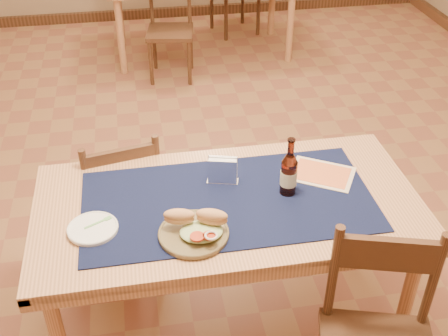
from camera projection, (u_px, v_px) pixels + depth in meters
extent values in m
cube|color=#936440|center=(204.00, 218.00, 3.41)|extent=(6.00, 7.00, 0.02)
cylinder|color=tan|center=(406.00, 301.00, 2.40)|extent=(0.06, 0.06, 0.71)
cylinder|color=tan|center=(70.00, 241.00, 2.71)|extent=(0.06, 0.06, 0.71)
cylinder|color=tan|center=(353.00, 208.00, 2.91)|extent=(0.06, 0.06, 0.71)
cube|color=tan|center=(228.00, 205.00, 2.34)|extent=(1.60, 0.80, 0.04)
cube|color=black|center=(228.00, 201.00, 2.33)|extent=(1.20, 0.60, 0.01)
cube|color=#4E2E1B|center=(159.00, 13.00, 6.17)|extent=(6.00, 0.06, 0.10)
cylinder|color=tan|center=(121.00, 35.00, 4.84)|extent=(0.06, 0.06, 0.71)
cylinder|color=tan|center=(290.00, 24.00, 5.06)|extent=(0.06, 0.06, 0.71)
cylinder|color=tan|center=(119.00, 9.00, 5.39)|extent=(0.06, 0.06, 0.71)
cylinder|color=tan|center=(272.00, 0.00, 5.60)|extent=(0.06, 0.06, 0.71)
cylinder|color=#4E2E1B|center=(147.00, 201.00, 3.20)|extent=(0.03, 0.03, 0.42)
cylinder|color=#4E2E1B|center=(88.00, 214.00, 3.10)|extent=(0.03, 0.03, 0.42)
cylinder|color=#4E2E1B|center=(163.00, 238.00, 2.94)|extent=(0.03, 0.03, 0.42)
cylinder|color=#4E2E1B|center=(99.00, 254.00, 2.84)|extent=(0.03, 0.03, 0.42)
cube|color=#4E2E1B|center=(120.00, 195.00, 2.90)|extent=(0.46, 0.46, 0.04)
cube|color=#4E2E1B|center=(121.00, 162.00, 2.58)|extent=(0.33, 0.09, 0.13)
cylinder|color=#4E2E1B|center=(158.00, 174.00, 2.69)|extent=(0.03, 0.03, 0.43)
cylinder|color=#4E2E1B|center=(88.00, 189.00, 2.59)|extent=(0.03, 0.03, 0.43)
cube|color=#4E2E1B|center=(388.00, 254.00, 2.00)|extent=(0.35, 0.13, 0.14)
cylinder|color=#4E2E1B|center=(333.00, 274.00, 2.08)|extent=(0.04, 0.04, 0.46)
cylinder|color=#4E2E1B|center=(433.00, 282.00, 2.05)|extent=(0.04, 0.04, 0.46)
cylinder|color=#4E2E1B|center=(151.00, 63.00, 4.74)|extent=(0.03, 0.03, 0.41)
cylinder|color=#4E2E1B|center=(189.00, 62.00, 4.74)|extent=(0.03, 0.03, 0.41)
cylinder|color=#4E2E1B|center=(154.00, 47.00, 5.01)|extent=(0.03, 0.03, 0.41)
cylinder|color=#4E2E1B|center=(191.00, 47.00, 5.01)|extent=(0.03, 0.03, 0.41)
cube|color=#4E2E1B|center=(170.00, 32.00, 4.76)|extent=(0.44, 0.44, 0.04)
cylinder|color=#4E2E1B|center=(151.00, 2.00, 4.78)|extent=(0.03, 0.03, 0.42)
cylinder|color=#4E2E1B|center=(189.00, 1.00, 4.78)|extent=(0.03, 0.03, 0.42)
cylinder|color=#4E2E1B|center=(243.00, 3.00, 5.93)|extent=(0.04, 0.04, 0.45)
cylinder|color=#4E2E1B|center=(212.00, 7.00, 5.81)|extent=(0.04, 0.04, 0.45)
cylinder|color=#4E2E1B|center=(258.00, 13.00, 5.66)|extent=(0.04, 0.04, 0.45)
cylinder|color=#4E2E1B|center=(226.00, 19.00, 5.54)|extent=(0.04, 0.04, 0.45)
cylinder|color=brown|center=(194.00, 234.00, 2.14)|extent=(0.27, 0.27, 0.02)
torus|color=brown|center=(194.00, 232.00, 2.14)|extent=(0.27, 0.27, 0.01)
ellipsoid|color=#B5CA8B|center=(201.00, 232.00, 2.12)|extent=(0.17, 0.13, 0.03)
ellipsoid|color=tan|center=(179.00, 217.00, 2.13)|extent=(0.12, 0.07, 0.07)
ellipsoid|color=tan|center=(212.00, 217.00, 2.13)|extent=(0.13, 0.09, 0.07)
cylinder|color=#AA3016|center=(197.00, 237.00, 2.07)|extent=(0.05, 0.05, 0.01)
cylinder|color=#AA3016|center=(210.00, 236.00, 2.07)|extent=(0.05, 0.05, 0.01)
torus|color=silver|center=(211.00, 235.00, 2.06)|extent=(0.05, 0.05, 0.01)
cylinder|color=white|center=(93.00, 229.00, 2.17)|extent=(0.20, 0.20, 0.01)
torus|color=white|center=(93.00, 227.00, 2.17)|extent=(0.20, 0.20, 0.01)
cube|color=#6FBB66|center=(95.00, 224.00, 2.18)|extent=(0.08, 0.05, 0.00)
cube|color=#6FBB66|center=(108.00, 218.00, 2.21)|extent=(0.03, 0.03, 0.00)
cylinder|color=#41160B|center=(288.00, 177.00, 2.33)|extent=(0.07, 0.07, 0.15)
cone|color=#41160B|center=(290.00, 158.00, 2.27)|extent=(0.07, 0.07, 0.04)
cylinder|color=#41160B|center=(291.00, 147.00, 2.24)|extent=(0.03, 0.03, 0.06)
cylinder|color=#41160B|center=(292.00, 140.00, 2.22)|extent=(0.03, 0.03, 0.01)
cylinder|color=beige|center=(288.00, 177.00, 2.33)|extent=(0.07, 0.07, 0.07)
cube|color=white|center=(223.00, 181.00, 2.43)|extent=(0.14, 0.08, 0.00)
cube|color=white|center=(222.00, 173.00, 2.38)|extent=(0.12, 0.03, 0.11)
cube|color=white|center=(223.00, 167.00, 2.41)|extent=(0.12, 0.03, 0.11)
cube|color=white|center=(223.00, 171.00, 2.40)|extent=(0.12, 0.06, 0.11)
cube|color=#4382D7|center=(222.00, 171.00, 2.38)|extent=(0.08, 0.02, 0.04)
cube|color=beige|center=(321.00, 174.00, 2.47)|extent=(0.34, 0.31, 0.00)
cube|color=#CF6435|center=(322.00, 173.00, 2.47)|extent=(0.29, 0.26, 0.00)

